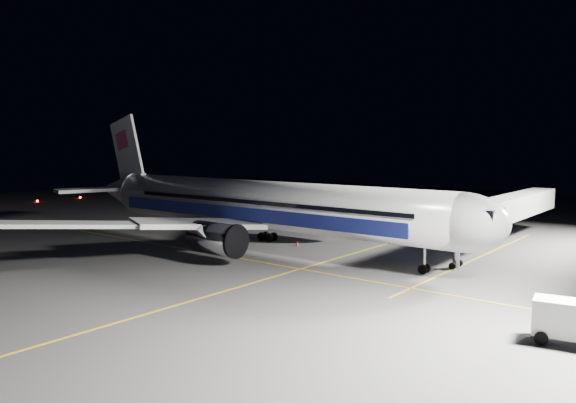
# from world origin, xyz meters

# --- Properties ---
(ground) EXTENTS (200.00, 200.00, 0.00)m
(ground) POSITION_xyz_m (0.00, 0.00, 0.00)
(ground) COLOR #4C4C4F
(ground) RESTS_ON ground
(guide_line_main) EXTENTS (0.25, 80.00, 0.01)m
(guide_line_main) POSITION_xyz_m (10.00, 0.00, 0.01)
(guide_line_main) COLOR gold
(guide_line_main) RESTS_ON ground
(guide_line_cross) EXTENTS (70.00, 0.25, 0.01)m
(guide_line_cross) POSITION_xyz_m (0.00, -6.00, 0.01)
(guide_line_cross) COLOR gold
(guide_line_cross) RESTS_ON ground
(guide_line_side) EXTENTS (0.25, 40.00, 0.01)m
(guide_line_side) POSITION_xyz_m (22.00, 10.00, 0.01)
(guide_line_side) COLOR gold
(guide_line_side) RESTS_ON ground
(airliner) EXTENTS (61.48, 54.22, 16.64)m
(airliner) POSITION_xyz_m (-1.08, 0.00, 5.16)
(airliner) COLOR silver
(airliner) RESTS_ON ground
(jet_bridge) EXTENTS (3.60, 34.40, 6.30)m
(jet_bridge) POSITION_xyz_m (22.00, 18.06, 4.58)
(jet_bridge) COLOR #B2B2B7
(jet_bridge) RESTS_ON ground
(baggage_tug) EXTENTS (2.66, 2.38, 1.61)m
(baggage_tug) POSITION_xyz_m (-11.89, 21.39, 0.74)
(baggage_tug) COLOR black
(baggage_tug) RESTS_ON ground
(safety_cone_a) EXTENTS (0.36, 0.36, 0.54)m
(safety_cone_a) POSITION_xyz_m (2.02, 4.00, 0.27)
(safety_cone_a) COLOR #F14E0A
(safety_cone_a) RESTS_ON ground
(safety_cone_b) EXTENTS (0.45, 0.45, 0.67)m
(safety_cone_b) POSITION_xyz_m (5.77, 12.43, 0.33)
(safety_cone_b) COLOR #F14E0A
(safety_cone_b) RESTS_ON ground
(safety_cone_c) EXTENTS (0.40, 0.40, 0.60)m
(safety_cone_c) POSITION_xyz_m (-3.31, 14.00, 0.30)
(safety_cone_c) COLOR #F14E0A
(safety_cone_c) RESTS_ON ground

